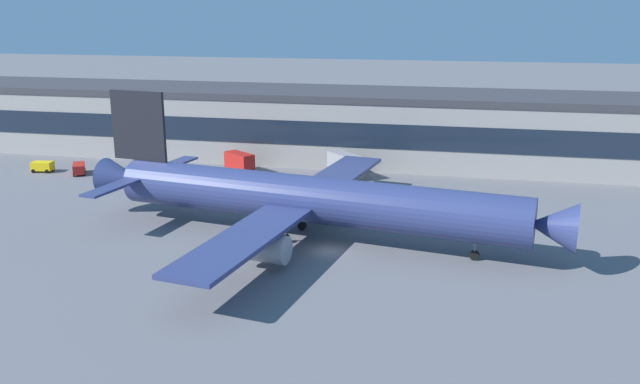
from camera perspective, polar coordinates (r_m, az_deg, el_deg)
name	(u,v)px	position (r m, az deg, el deg)	size (l,w,h in m)	color
ground_plane	(330,251)	(78.95, 0.87, -5.15)	(600.00, 600.00, 0.00)	slate
terminal_building	(382,127)	(124.33, 5.41, 5.69)	(191.69, 19.38, 13.17)	#9E9993
airliner	(306,199)	(81.88, -1.19, -0.61)	(62.62, 53.72, 17.47)	navy
baggage_tug	(43,166)	(126.26, -22.95, 2.10)	(3.82, 2.48, 1.85)	yellow
stair_truck	(239,162)	(116.50, -7.05, 2.64)	(6.28, 5.43, 3.55)	red
catering_truck	(346,165)	(112.06, 2.24, 2.38)	(6.95, 6.91, 4.15)	gray
follow_me_car	(79,168)	(122.32, -20.22, 1.97)	(3.86, 4.76, 1.85)	red
belt_loader	(133,171)	(116.62, -15.94, 1.74)	(2.64, 6.57, 1.95)	#2651A5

